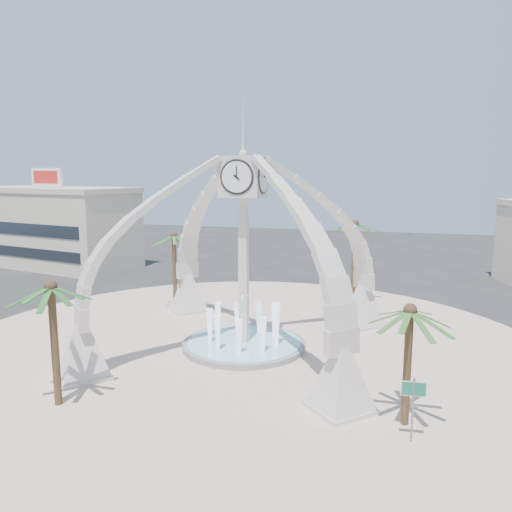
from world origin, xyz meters
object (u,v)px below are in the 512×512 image
(palm_north, at_px, (355,225))
(palm_south, at_px, (51,288))
(clock_tower, at_px, (244,250))
(palm_east, at_px, (410,312))
(palm_west, at_px, (174,237))
(street_sign, at_px, (413,397))
(fountain, at_px, (244,344))

(palm_north, relative_size, palm_south, 1.16)
(clock_tower, height_order, palm_north, clock_tower)
(palm_east, bearing_deg, clock_tower, 142.86)
(palm_west, bearing_deg, clock_tower, -40.61)
(street_sign, bearing_deg, clock_tower, 132.65)
(palm_east, xyz_separation_m, palm_north, (-4.30, 21.16, 1.58))
(fountain, height_order, palm_west, palm_west)
(palm_east, bearing_deg, palm_south, -170.66)
(palm_east, bearing_deg, street_sign, -79.69)
(street_sign, bearing_deg, fountain, 132.65)
(clock_tower, distance_m, fountain, 6.20)
(palm_east, distance_m, palm_west, 23.37)
(fountain, xyz_separation_m, palm_south, (-6.31, -10.29, 5.61))
(fountain, relative_size, palm_west, 1.14)
(clock_tower, distance_m, palm_east, 12.64)
(clock_tower, height_order, palm_south, clock_tower)
(fountain, relative_size, palm_north, 1.02)
(clock_tower, xyz_separation_m, fountain, (0.00, 0.00, -6.20))
(clock_tower, distance_m, palm_north, 14.73)
(palm_east, bearing_deg, fountain, 142.86)
(palm_west, height_order, palm_south, palm_west)
(palm_east, bearing_deg, palm_north, 101.48)
(palm_south, bearing_deg, fountain, 58.46)
(palm_north, bearing_deg, palm_west, -154.81)
(clock_tower, bearing_deg, palm_west, 139.39)
(palm_north, xyz_separation_m, street_sign, (4.56, -22.62, -4.83))
(palm_west, xyz_separation_m, palm_north, (13.92, 6.55, 0.69))
(clock_tower, xyz_separation_m, palm_east, (10.03, -7.60, -1.19))
(clock_tower, xyz_separation_m, street_sign, (10.29, -9.06, -4.44))
(palm_west, distance_m, palm_south, 17.41)
(fountain, xyz_separation_m, palm_west, (-8.18, 7.02, 5.91))
(clock_tower, height_order, palm_east, clock_tower)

